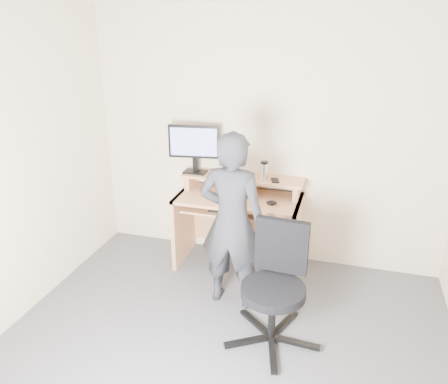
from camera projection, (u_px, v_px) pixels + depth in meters
The scene contains 13 objects.
ground at pixel (214, 369), 3.15m from camera, with size 3.50×3.50×0.00m, color #56575B.
back_wall at pixel (267, 140), 4.25m from camera, with size 3.50×0.02×2.50m, color beige.
desk at pixel (240, 213), 4.36m from camera, with size 1.20×0.60×0.91m.
monitor at pixel (194, 145), 4.29m from camera, with size 0.51×0.14×0.49m.
external_drive at pixel (227, 164), 4.33m from camera, with size 0.07×0.13×0.20m, color black.
travel_mug at pixel (264, 172), 4.18m from camera, with size 0.07×0.07×0.16m, color silver.
smartphone at pixel (275, 180), 4.17m from camera, with size 0.07×0.13×0.01m, color black.
charger at pixel (226, 176), 4.24m from camera, with size 0.04×0.04×0.04m, color black.
headphones at pixel (227, 172), 4.38m from camera, with size 0.16×0.16×0.02m, color silver.
keyboard at pixel (233, 208), 4.18m from camera, with size 0.46×0.18×0.03m, color black.
mouse at pixel (272, 203), 4.03m from camera, with size 0.10×0.06×0.04m, color black.
office_chair at pixel (276, 280), 3.31m from camera, with size 0.72×0.74×0.93m.
person at pixel (232, 222), 3.64m from camera, with size 0.57×0.37×1.55m, color black.
Camera 1 is at (0.75, -2.34, 2.36)m, focal length 35.00 mm.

